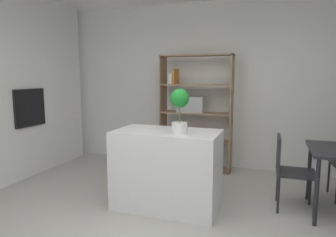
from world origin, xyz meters
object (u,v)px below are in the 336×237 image
object	(u,v)px
built_in_oven	(30,108)
kitchen_island	(167,169)
potted_plant_on_island	(180,107)
dining_chair_island_side	(288,166)
open_bookshelf	(192,113)

from	to	relation	value
built_in_oven	kitchen_island	distance (m)	2.46
potted_plant_on_island	kitchen_island	bearing A→B (deg)	148.19
built_in_oven	potted_plant_on_island	world-z (taller)	potted_plant_on_island
potted_plant_on_island	dining_chair_island_side	world-z (taller)	potted_plant_on_island
built_in_oven	potted_plant_on_island	bearing A→B (deg)	-10.24
open_bookshelf	dining_chair_island_side	size ratio (longest dim) A/B	2.20
kitchen_island	open_bookshelf	size ratio (longest dim) A/B	0.64
open_bookshelf	dining_chair_island_side	world-z (taller)	open_bookshelf
kitchen_island	potted_plant_on_island	size ratio (longest dim) A/B	2.47
potted_plant_on_island	open_bookshelf	world-z (taller)	open_bookshelf
built_in_oven	open_bookshelf	distance (m)	2.57
built_in_oven	dining_chair_island_side	xyz separation A→B (m)	(3.71, 0.10, -0.57)
potted_plant_on_island	dining_chair_island_side	bearing A→B (deg)	25.58
kitchen_island	potted_plant_on_island	xyz separation A→B (m)	(0.19, -0.12, 0.76)
built_in_oven	potted_plant_on_island	size ratio (longest dim) A/B	1.16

